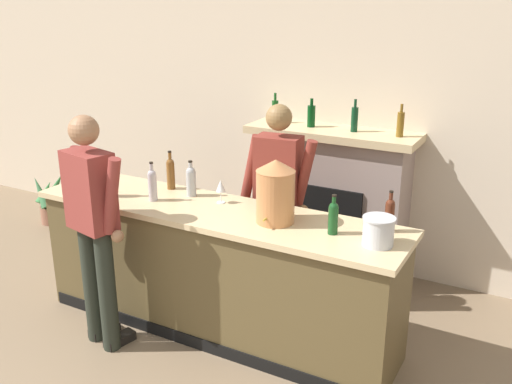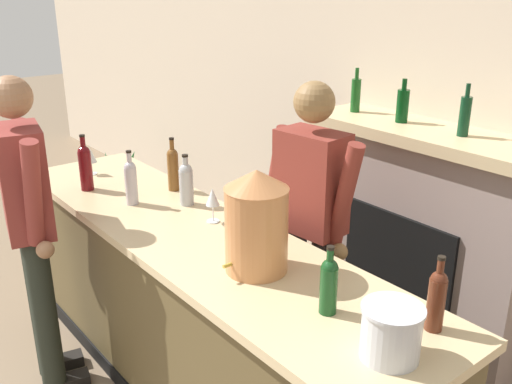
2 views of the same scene
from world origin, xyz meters
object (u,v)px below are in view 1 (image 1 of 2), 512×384
at_px(ice_bucket_steel, 378,231).
at_px(wine_bottle_rose_blush, 152,184).
at_px(copper_dispenser, 275,191).
at_px(wine_bottle_chardonnay_pale, 333,216).
at_px(wine_bottle_riesling_slim, 191,180).
at_px(wine_glass_near_bucket, 221,187).
at_px(wine_bottle_burgundy_dark, 390,214).
at_px(potted_plant_corner, 51,201).
at_px(person_customer, 94,224).
at_px(wine_glass_front_right, 95,173).
at_px(wine_bottle_merlot_tall, 171,172).
at_px(person_bartender, 278,199).
at_px(wine_bottle_port_short, 106,178).
at_px(fireplace_stone, 330,201).

relative_size(ice_bucket_steel, wine_bottle_rose_blush, 0.68).
distance_m(copper_dispenser, wine_bottle_chardonnay_pale, 0.45).
bearing_deg(wine_bottle_riesling_slim, wine_glass_near_bucket, -5.17).
relative_size(ice_bucket_steel, wine_bottle_burgundy_dark, 0.72).
distance_m(potted_plant_corner, person_customer, 2.88).
bearing_deg(wine_bottle_riesling_slim, wine_glass_front_right, -166.87).
bearing_deg(wine_glass_near_bucket, wine_bottle_riesling_slim, 174.83).
bearing_deg(person_customer, wine_glass_front_right, 131.99).
xyz_separation_m(person_customer, wine_bottle_chardonnay_pale, (1.60, 0.59, 0.16)).
bearing_deg(wine_bottle_merlot_tall, wine_bottle_riesling_slim, -14.83).
relative_size(wine_bottle_riesling_slim, wine_glass_front_right, 1.67).
bearing_deg(person_bartender, wine_bottle_chardonnay_pale, -39.67).
relative_size(person_customer, copper_dispenser, 3.89).
bearing_deg(wine_glass_near_bucket, wine_bottle_burgundy_dark, 2.77).
distance_m(person_bartender, wine_bottle_rose_blush, 1.02).
bearing_deg(wine_bottle_rose_blush, wine_bottle_port_short, -165.06).
distance_m(potted_plant_corner, wine_glass_front_right, 2.23).
bearing_deg(wine_bottle_chardonnay_pale, wine_bottle_merlot_tall, 170.78).
bearing_deg(person_customer, ice_bucket_steel, 16.00).
bearing_deg(potted_plant_corner, person_bartender, -7.37).
bearing_deg(wine_bottle_rose_blush, ice_bucket_steel, 0.59).
relative_size(ice_bucket_steel, wine_bottle_chardonnay_pale, 0.76).
xyz_separation_m(potted_plant_corner, wine_bottle_riesling_slim, (2.61, -0.82, 0.89)).
bearing_deg(wine_bottle_burgundy_dark, fireplace_stone, 126.52).
bearing_deg(wine_bottle_riesling_slim, wine_bottle_merlot_tall, 165.17).
distance_m(person_customer, wine_bottle_burgundy_dark, 2.08).
bearing_deg(wine_glass_front_right, ice_bucket_steel, -0.52).
bearing_deg(fireplace_stone, wine_bottle_burgundy_dark, -53.48).
xyz_separation_m(fireplace_stone, wine_bottle_riesling_slim, (-0.70, -1.24, 0.44)).
height_order(wine_bottle_port_short, wine_glass_front_right, wine_bottle_port_short).
xyz_separation_m(copper_dispenser, wine_bottle_rose_blush, (-1.04, -0.06, -0.09)).
bearing_deg(ice_bucket_steel, wine_bottle_riesling_slim, 172.28).
distance_m(fireplace_stone, person_customer, 2.27).
xyz_separation_m(fireplace_stone, wine_bottle_burgundy_dark, (0.89, -1.21, 0.44)).
distance_m(ice_bucket_steel, wine_bottle_riesling_slim, 1.62).
bearing_deg(wine_bottle_burgundy_dark, wine_glass_front_right, -174.57).
bearing_deg(person_bartender, person_customer, -127.19).
height_order(copper_dispenser, wine_bottle_chardonnay_pale, copper_dispenser).
xyz_separation_m(ice_bucket_steel, wine_bottle_riesling_slim, (-1.60, 0.22, 0.04)).
bearing_deg(copper_dispenser, ice_bucket_steel, -2.94).
height_order(person_bartender, wine_bottle_port_short, person_bartender).
distance_m(potted_plant_corner, wine_bottle_chardonnay_pale, 4.11).
bearing_deg(fireplace_stone, potted_plant_corner, -172.69).
relative_size(fireplace_stone, person_customer, 0.95).
relative_size(ice_bucket_steel, wine_bottle_merlot_tall, 0.65).
relative_size(person_bartender, copper_dispenser, 3.81).
xyz_separation_m(fireplace_stone, wine_bottle_merlot_tall, (-0.95, -1.18, 0.45)).
bearing_deg(ice_bucket_steel, wine_bottle_chardonnay_pale, 173.78).
bearing_deg(person_bartender, copper_dispenser, -64.98).
bearing_deg(wine_bottle_merlot_tall, wine_bottle_burgundy_dark, -0.92).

